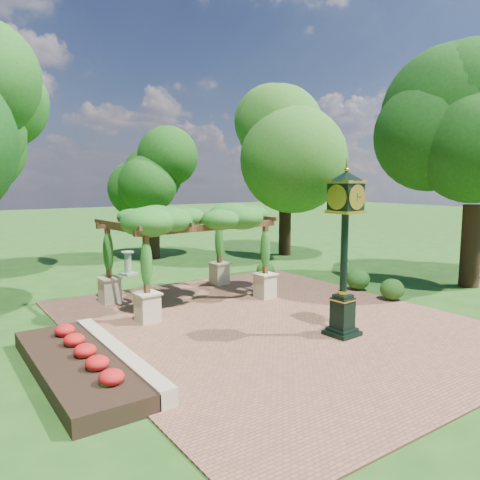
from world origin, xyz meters
TOP-DOWN VIEW (x-y plane):
  - ground at (0.00, 0.00)m, footprint 120.00×120.00m
  - brick_plaza at (0.00, 1.00)m, footprint 10.00×12.00m
  - border_wall at (-4.60, 0.50)m, footprint 0.35×5.00m
  - flower_bed at (-5.50, 0.50)m, footprint 1.50×5.00m
  - pedestal_clock at (0.82, -0.94)m, footprint 0.89×0.89m
  - pergola at (-0.73, 4.42)m, footprint 5.29×3.53m
  - sundial at (-0.79, 9.71)m, footprint 0.72×0.72m
  - shrub_front at (4.84, 0.60)m, footprint 0.83×0.83m
  - shrub_mid at (5.04, 2.25)m, footprint 1.04×1.04m
  - shrub_back at (3.46, 5.70)m, footprint 0.92×0.92m
  - tree_north at (1.93, 13.09)m, footprint 3.18×3.18m
  - tree_east_far at (8.18, 10.11)m, footprint 4.94×4.94m
  - tree_east_near at (9.01, 0.32)m, footprint 4.94×4.94m

SIDE VIEW (x-z plane):
  - ground at x=0.00m, z-range 0.00..0.00m
  - brick_plaza at x=0.00m, z-range 0.00..0.04m
  - flower_bed at x=-5.50m, z-range 0.00..0.36m
  - border_wall at x=-4.60m, z-range 0.00..0.40m
  - shrub_back at x=3.46m, z-range 0.04..0.71m
  - shrub_front at x=4.84m, z-range 0.04..0.75m
  - shrub_mid at x=5.04m, z-range 0.04..0.79m
  - sundial at x=-0.79m, z-range -0.06..0.95m
  - pedestal_clock at x=0.82m, z-range 0.42..4.69m
  - pergola at x=-0.73m, z-range 1.03..4.24m
  - tree_north at x=1.93m, z-range 1.17..7.57m
  - tree_east_near at x=9.01m, z-range 1.49..9.47m
  - tree_east_far at x=8.18m, z-range 1.60..10.12m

